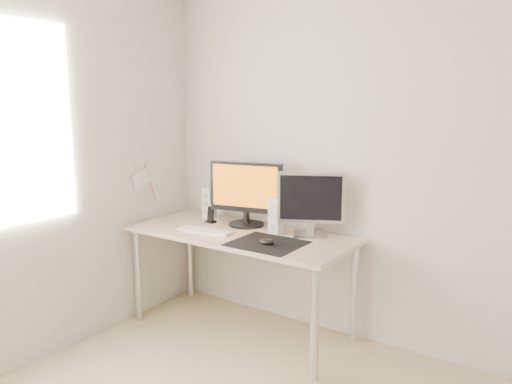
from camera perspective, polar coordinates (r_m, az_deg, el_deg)
The scene contains 11 objects.
wall_back at distance 3.29m, azimuth 15.32°, elevation 3.38°, with size 3.50×3.50×0.00m, color beige.
mousepad at distance 3.21m, azimuth 1.25°, elevation -5.89°, with size 0.45×0.40×0.00m, color black.
mouse at distance 3.17m, azimuth 1.26°, elevation -5.72°, with size 0.10×0.06×0.04m, color black.
desk at distance 3.51m, azimuth -1.77°, elevation -5.79°, with size 1.60×0.70×0.73m.
main_monitor at distance 3.60m, azimuth -1.17°, elevation 0.06°, with size 0.55×0.31×0.47m.
second_monitor at distance 3.35m, azimuth 6.28°, elevation -1.02°, with size 0.42×0.24×0.43m.
speaker_left at distance 3.87m, azimuth -5.34°, elevation -1.24°, with size 0.08×0.09×0.25m.
speaker_right at distance 3.43m, azimuth 2.31°, elevation -2.72°, with size 0.08×0.09×0.25m.
keyboard at distance 3.51m, azimuth -5.85°, elevation -4.40°, with size 0.43×0.16×0.02m.
phone_dock at distance 3.76m, azimuth -5.20°, elevation -2.94°, with size 0.07×0.06×0.12m.
pennant at distance 3.84m, azimuth -12.66°, elevation 1.40°, with size 0.01×0.23×0.29m.
Camera 1 is at (1.05, -1.35, 1.63)m, focal length 35.00 mm.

